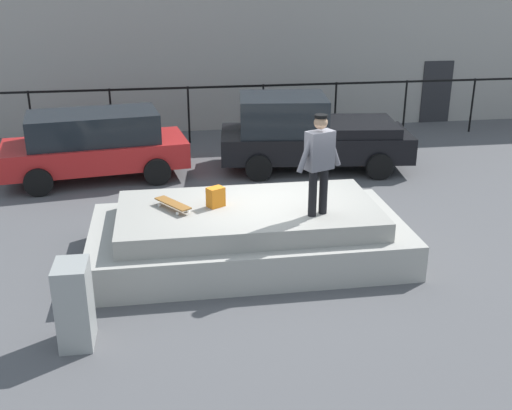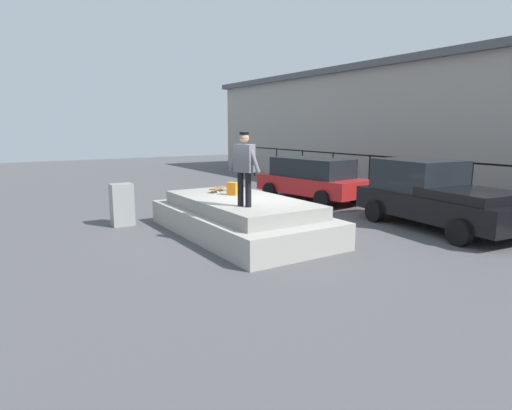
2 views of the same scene
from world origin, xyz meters
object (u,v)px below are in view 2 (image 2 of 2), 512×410
object	(u,v)px
car_black_pickup_mid	(435,195)
utility_box	(122,205)
car_red_hatchback_near	(312,178)
skateboard	(219,188)
skateboarder	(244,164)
backpack	(233,189)

from	to	relation	value
car_black_pickup_mid	utility_box	size ratio (longest dim) A/B	4.10
car_red_hatchback_near	skateboard	bearing A→B (deg)	-70.38
car_black_pickup_mid	utility_box	world-z (taller)	car_black_pickup_mid
skateboard	car_red_hatchback_near	distance (m)	5.15
skateboarder	utility_box	world-z (taller)	skateboarder
skateboard	utility_box	bearing A→B (deg)	-120.49
car_red_hatchback_near	skateboarder	bearing A→B (deg)	-53.02
skateboarder	skateboard	xyz separation A→B (m)	(-2.38, 0.60, -0.88)
skateboarder	car_red_hatchback_near	bearing A→B (deg)	126.98
backpack	utility_box	world-z (taller)	backpack
car_red_hatchback_near	car_black_pickup_mid	bearing A→B (deg)	0.24
skateboarder	car_black_pickup_mid	distance (m)	5.69
skateboard	backpack	distance (m)	0.74
skateboarder	car_red_hatchback_near	size ratio (longest dim) A/B	0.38
skateboard	car_black_pickup_mid	size ratio (longest dim) A/B	0.16
backpack	car_red_hatchback_near	bearing A→B (deg)	-92.37
skateboarder	car_black_pickup_mid	xyz separation A→B (m)	(1.14, 5.47, -1.02)
backpack	utility_box	bearing A→B (deg)	18.93
car_red_hatchback_near	utility_box	size ratio (longest dim) A/B	3.76
skateboarder	utility_box	size ratio (longest dim) A/B	1.41
skateboard	car_red_hatchback_near	bearing A→B (deg)	109.62
skateboarder	car_black_pickup_mid	world-z (taller)	skateboarder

